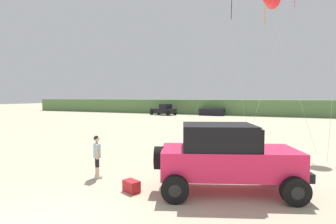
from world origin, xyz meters
The scene contains 7 objects.
dune_ridge centered at (-0.85, 45.30, 1.36)m, with size 90.00×9.45×2.71m, color #567A47.
jeep centered at (3.65, 4.38, 1.20)m, with size 5.00×3.67×2.26m.
person_watching centered at (-1.25, 3.90, 0.94)m, with size 0.47×0.50×1.67m.
cooler_box centered at (0.74, 3.14, 0.19)m, with size 0.56×0.36×0.38m, color #B21E23.
distant_pickup centered at (-12.86, 37.53, 0.94)m, with size 4.93×3.42×1.98m.
distant_sedan centered at (-4.59, 39.50, 0.60)m, with size 4.20×1.70×1.20m, color black.
kite_yellow_diamond centered at (4.62, 13.95, 9.45)m, with size 3.72×2.67×10.20m.
Camera 1 is at (5.02, -4.08, 3.15)m, focal length 27.15 mm.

